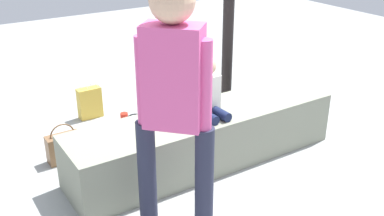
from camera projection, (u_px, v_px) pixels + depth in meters
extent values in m
plane|color=#979B99|center=(205.00, 161.00, 3.82)|extent=(12.00, 12.00, 0.00)
cube|color=gray|center=(205.00, 138.00, 3.73)|extent=(2.32, 0.56, 0.45)
cylinder|color=#151E42|center=(206.00, 116.00, 3.51)|extent=(0.09, 0.25, 0.08)
cylinder|color=#151E42|center=(219.00, 112.00, 3.56)|extent=(0.09, 0.25, 0.08)
cube|color=white|center=(205.00, 93.00, 3.57)|extent=(0.21, 0.14, 0.28)
sphere|color=#DBAD8C|center=(206.00, 66.00, 3.47)|extent=(0.16, 0.16, 0.16)
cylinder|color=#DBAD8C|center=(193.00, 96.00, 3.52)|extent=(0.05, 0.05, 0.21)
cylinder|color=#DBAD8C|center=(217.00, 90.00, 3.62)|extent=(0.05, 0.05, 0.21)
cylinder|color=#23263C|center=(204.00, 185.00, 2.79)|extent=(0.12, 0.12, 0.79)
cylinder|color=#23263C|center=(147.00, 178.00, 2.87)|extent=(0.12, 0.12, 0.79)
cube|color=#DE5296|center=(173.00, 77.00, 2.55)|extent=(0.38, 0.38, 0.61)
sphere|color=#DBAD8C|center=(172.00, 0.00, 2.37)|extent=(0.25, 0.25, 0.25)
cylinder|color=#DE5296|center=(204.00, 89.00, 2.53)|extent=(0.09, 0.09, 0.57)
cylinder|color=#DE5296|center=(144.00, 84.00, 2.61)|extent=(0.09, 0.09, 0.57)
cylinder|color=white|center=(184.00, 119.00, 3.52)|extent=(0.22, 0.22, 0.01)
cylinder|color=#96543E|center=(184.00, 116.00, 3.51)|extent=(0.10, 0.10, 0.04)
cylinder|color=brown|center=(184.00, 113.00, 3.50)|extent=(0.10, 0.10, 0.01)
cube|color=silver|center=(191.00, 117.00, 3.54)|extent=(0.11, 0.04, 0.00)
cube|color=gold|center=(90.00, 103.00, 4.56)|extent=(0.23, 0.11, 0.32)
torus|color=white|center=(83.00, 89.00, 4.47)|extent=(0.09, 0.01, 0.09)
torus|color=white|center=(93.00, 87.00, 4.52)|extent=(0.09, 0.01, 0.09)
cylinder|color=black|center=(225.00, 108.00, 4.79)|extent=(0.36, 0.36, 0.04)
cylinder|color=black|center=(227.00, 51.00, 4.53)|extent=(0.11, 0.11, 1.21)
cylinder|color=silver|center=(162.00, 130.00, 4.19)|extent=(0.06, 0.06, 0.15)
cone|color=silver|center=(162.00, 121.00, 4.15)|extent=(0.06, 0.06, 0.03)
cylinder|color=#268C3F|center=(162.00, 119.00, 4.14)|extent=(0.03, 0.03, 0.02)
cylinder|color=silver|center=(262.00, 110.00, 4.61)|extent=(0.07, 0.07, 0.14)
cone|color=silver|center=(262.00, 102.00, 4.58)|extent=(0.06, 0.06, 0.03)
cylinder|color=white|center=(262.00, 100.00, 4.57)|extent=(0.03, 0.03, 0.01)
cylinder|color=red|center=(124.00, 117.00, 4.51)|extent=(0.08, 0.08, 0.09)
cube|color=white|center=(185.00, 103.00, 4.79)|extent=(0.37, 0.33, 0.14)
cube|color=black|center=(134.00, 138.00, 3.93)|extent=(0.27, 0.13, 0.26)
torus|color=black|center=(133.00, 124.00, 3.88)|extent=(0.20, 0.01, 0.20)
cube|color=brown|center=(64.00, 148.00, 3.79)|extent=(0.28, 0.13, 0.24)
torus|color=brown|center=(62.00, 135.00, 3.74)|extent=(0.21, 0.01, 0.21)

